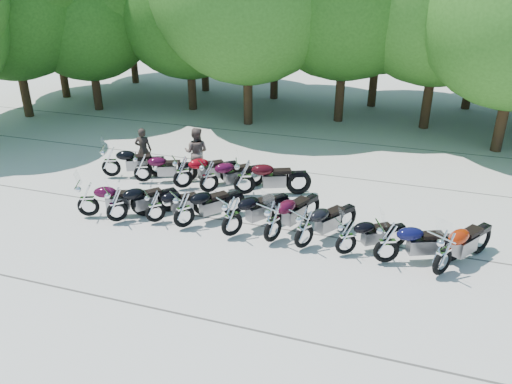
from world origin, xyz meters
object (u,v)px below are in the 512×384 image
(motorcycle_14, at_px, (244,176))
(motorcycle_12, at_px, (182,172))
(motorcycle_2, at_px, (155,206))
(motorcycle_6, at_px, (304,228))
(motorcycle_9, at_px, (444,252))
(motorcycle_8, at_px, (387,242))
(motorcycle_0, at_px, (87,199))
(motorcycle_13, at_px, (209,176))
(motorcycle_10, at_px, (110,161))
(motorcycle_11, at_px, (142,167))
(motorcycle_3, at_px, (184,209))
(motorcycle_1, at_px, (116,204))
(motorcycle_7, at_px, (346,236))
(rider_1, at_px, (196,152))
(motorcycle_4, at_px, (232,216))
(rider_0, at_px, (143,150))
(motorcycle_5, at_px, (273,221))

(motorcycle_14, bearing_deg, motorcycle_12, 71.28)
(motorcycle_2, bearing_deg, motorcycle_6, -132.84)
(motorcycle_9, bearing_deg, motorcycle_8, 28.00)
(motorcycle_2, relative_size, motorcycle_6, 0.89)
(motorcycle_0, bearing_deg, motorcycle_13, -68.56)
(motorcycle_6, height_order, motorcycle_10, motorcycle_6)
(motorcycle_0, distance_m, motorcycle_13, 3.96)
(motorcycle_11, bearing_deg, motorcycle_13, -116.11)
(motorcycle_3, xyz_separation_m, motorcycle_11, (-2.85, 2.60, -0.04))
(motorcycle_11, bearing_deg, motorcycle_6, -136.18)
(motorcycle_3, height_order, motorcycle_13, motorcycle_3)
(motorcycle_12, distance_m, motorcycle_14, 2.21)
(motorcycle_8, height_order, motorcycle_9, motorcycle_9)
(motorcycle_12, bearing_deg, motorcycle_0, 107.09)
(motorcycle_1, relative_size, motorcycle_10, 0.97)
(motorcycle_7, bearing_deg, motorcycle_3, 54.50)
(motorcycle_12, xyz_separation_m, rider_1, (-0.04, 1.28, 0.25))
(motorcycle_0, bearing_deg, motorcycle_4, -110.06)
(motorcycle_1, distance_m, motorcycle_10, 3.64)
(motorcycle_9, xyz_separation_m, motorcycle_12, (-8.44, 2.80, -0.03))
(motorcycle_11, xyz_separation_m, motorcycle_13, (2.59, -0.10, 0.04))
(motorcycle_8, bearing_deg, motorcycle_1, 68.32)
(motorcycle_1, relative_size, motorcycle_7, 1.08)
(motorcycle_1, distance_m, motorcycle_7, 6.83)
(motorcycle_8, xyz_separation_m, motorcycle_9, (1.37, -0.13, 0.03))
(motorcycle_3, bearing_deg, motorcycle_1, 47.66)
(motorcycle_2, height_order, motorcycle_10, motorcycle_10)
(motorcycle_1, height_order, motorcycle_14, motorcycle_14)
(motorcycle_2, bearing_deg, motorcycle_8, -133.12)
(motorcycle_8, relative_size, motorcycle_10, 1.02)
(motorcycle_0, relative_size, rider_0, 1.37)
(motorcycle_5, height_order, motorcycle_7, motorcycle_5)
(motorcycle_11, relative_size, motorcycle_13, 0.94)
(motorcycle_9, bearing_deg, motorcycle_12, 15.26)
(motorcycle_5, bearing_deg, motorcycle_4, 25.75)
(motorcycle_14, relative_size, rider_1, 1.38)
(motorcycle_8, relative_size, motorcycle_11, 1.09)
(motorcycle_5, height_order, motorcycle_12, motorcycle_5)
(motorcycle_4, relative_size, motorcycle_11, 1.13)
(motorcycle_4, height_order, motorcycle_7, motorcycle_4)
(motorcycle_2, height_order, motorcycle_11, motorcycle_11)
(motorcycle_0, xyz_separation_m, motorcycle_8, (8.91, 0.15, 0.02))
(motorcycle_0, distance_m, motorcycle_14, 5.02)
(motorcycle_1, bearing_deg, motorcycle_3, -129.98)
(motorcycle_6, xyz_separation_m, motorcycle_11, (-6.47, 2.65, -0.05))
(rider_1, bearing_deg, motorcycle_7, 139.53)
(motorcycle_1, relative_size, motorcycle_14, 0.90)
(motorcycle_9, height_order, rider_1, rider_1)
(motorcycle_6, distance_m, motorcycle_8, 2.20)
(motorcycle_1, distance_m, motorcycle_4, 3.60)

